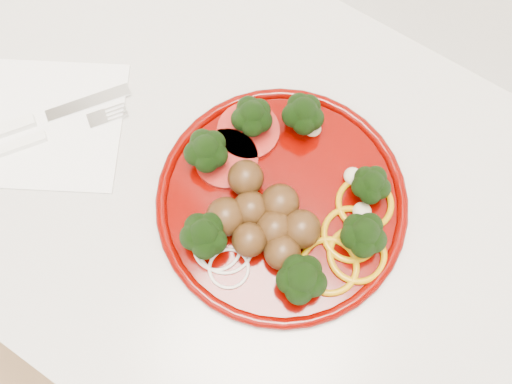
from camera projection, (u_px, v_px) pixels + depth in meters
The scene contains 5 objects.
counter at pixel (307, 304), 1.09m from camera, with size 2.40×0.60×0.90m.
plate at pixel (281, 201), 0.66m from camera, with size 0.30×0.30×0.07m.
napkin at pixel (51, 124), 0.72m from camera, with size 0.18×0.18×0.00m, color white.
knife at pixel (30, 121), 0.71m from camera, with size 0.13×0.18×0.01m.
fork at pixel (33, 140), 0.70m from camera, with size 0.11×0.16×0.01m.
Camera 1 is at (0.01, 1.52, 1.55)m, focal length 40.00 mm.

